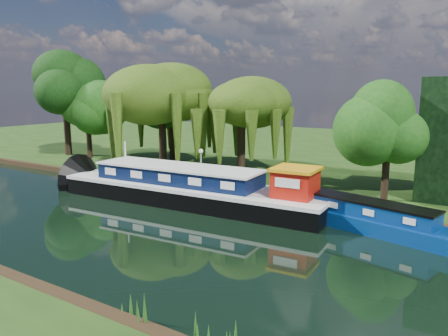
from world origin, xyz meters
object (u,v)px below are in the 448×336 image
Objects in this scene: red_dinghy at (92,187)px; narrowboat at (357,216)px; white_cruiser at (399,231)px; dutch_barge at (193,189)px.

narrowboat is at bearing -101.17° from red_dinghy.
white_cruiser is at bearing -99.81° from red_dinghy.
dutch_barge is 9.74m from red_dinghy.
white_cruiser is (2.19, 0.67, -0.65)m from narrowboat.
narrowboat is 2.38m from white_cruiser.
red_dinghy is (-9.67, -0.48, -1.01)m from dutch_barge.
dutch_barge reaches higher than white_cruiser.
narrowboat is 3.55× the size of red_dinghy.
red_dinghy is at bearing 81.86° from white_cruiser.
white_cruiser is at bearing 2.63° from dutch_barge.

